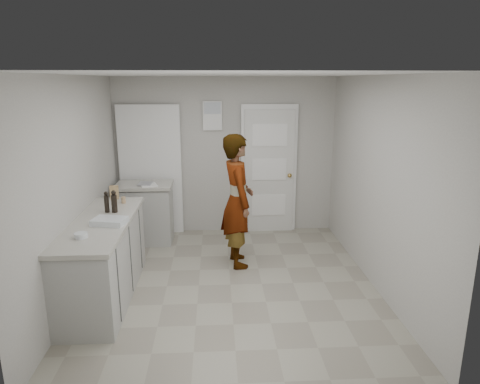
{
  "coord_description": "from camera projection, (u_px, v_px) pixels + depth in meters",
  "views": [
    {
      "loc": [
        -0.16,
        -4.8,
        2.44
      ],
      "look_at": [
        0.14,
        0.4,
        1.07
      ],
      "focal_mm": 32.0,
      "sensor_mm": 36.0,
      "label": 1
    }
  ],
  "objects": [
    {
      "name": "side_counter",
      "position": [
        146.0,
        215.0,
        6.58
      ],
      "size": [
        0.84,
        0.61,
        0.93
      ],
      "color": "#B3B3AE",
      "rests_on": "ground"
    },
    {
      "name": "main_counter",
      "position": [
        104.0,
        262.0,
        4.88
      ],
      "size": [
        0.64,
        1.96,
        0.93
      ],
      "color": "#B3B3AE",
      "rests_on": "ground"
    },
    {
      "name": "person",
      "position": [
        237.0,
        201.0,
        5.66
      ],
      "size": [
        0.53,
        0.71,
        1.78
      ],
      "primitive_type": "imported",
      "rotation": [
        0.0,
        0.0,
        1.74
      ],
      "color": "silver",
      "rests_on": "ground"
    },
    {
      "name": "ground",
      "position": [
        230.0,
        285.0,
        5.26
      ],
      "size": [
        4.0,
        4.0,
        0.0
      ],
      "primitive_type": "plane",
      "color": "gray",
      "rests_on": "ground"
    },
    {
      "name": "cake_mix_box",
      "position": [
        114.0,
        192.0,
        5.6
      ],
      "size": [
        0.11,
        0.06,
        0.18
      ],
      "primitive_type": "cube",
      "rotation": [
        0.0,
        0.0,
        0.12
      ],
      "color": "#9C764E",
      "rests_on": "main_counter"
    },
    {
      "name": "oil_cruet_a",
      "position": [
        114.0,
        202.0,
        5.03
      ],
      "size": [
        0.07,
        0.07,
        0.27
      ],
      "color": "black",
      "rests_on": "main_counter"
    },
    {
      "name": "egg_bowl",
      "position": [
        81.0,
        235.0,
        4.23
      ],
      "size": [
        0.13,
        0.13,
        0.05
      ],
      "color": "silver",
      "rests_on": "main_counter"
    },
    {
      "name": "papers",
      "position": [
        149.0,
        185.0,
        6.37
      ],
      "size": [
        0.31,
        0.35,
        0.01
      ],
      "primitive_type": "cube",
      "rotation": [
        0.0,
        0.0,
        0.3
      ],
      "color": "white",
      "rests_on": "side_counter"
    },
    {
      "name": "spice_jar",
      "position": [
        124.0,
        200.0,
        5.43
      ],
      "size": [
        0.05,
        0.05,
        0.08
      ],
      "primitive_type": "cylinder",
      "color": "tan",
      "rests_on": "main_counter"
    },
    {
      "name": "baking_dish",
      "position": [
        110.0,
        221.0,
        4.65
      ],
      "size": [
        0.39,
        0.31,
        0.06
      ],
      "rotation": [
        0.0,
        0.0,
        -0.2
      ],
      "color": "silver",
      "rests_on": "main_counter"
    },
    {
      "name": "oil_cruet_b",
      "position": [
        107.0,
        202.0,
        5.03
      ],
      "size": [
        0.06,
        0.06,
        0.25
      ],
      "color": "black",
      "rests_on": "main_counter"
    },
    {
      "name": "room_shell",
      "position": [
        215.0,
        171.0,
        6.88
      ],
      "size": [
        4.0,
        4.0,
        4.0
      ],
      "color": "#ABA8A2",
      "rests_on": "ground"
    }
  ]
}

